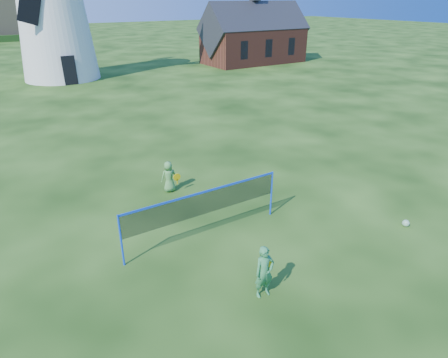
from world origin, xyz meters
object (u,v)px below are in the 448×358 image
badminton_net (204,204)px  player_girl (264,272)px  chapel (254,37)px  play_ball (406,223)px  player_boy (169,177)px

badminton_net → player_girl: size_ratio=3.70×
player_girl → badminton_net: bearing=94.8°
chapel → play_ball: 33.80m
chapel → player_boy: 31.67m
player_girl → player_boy: player_girl is taller
badminton_net → player_girl: badminton_net is taller
chapel → play_ball: size_ratio=50.53×
play_ball → chapel: bearing=61.9°
player_girl → player_boy: bearing=91.5°
chapel → play_ball: bearing=-118.1°
chapel → player_girl: chapel is taller
badminton_net → player_girl: 2.95m
badminton_net → play_ball: size_ratio=22.95×
player_boy → play_ball: (5.23, -6.20, -0.48)m
player_girl → play_ball: player_girl is taller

